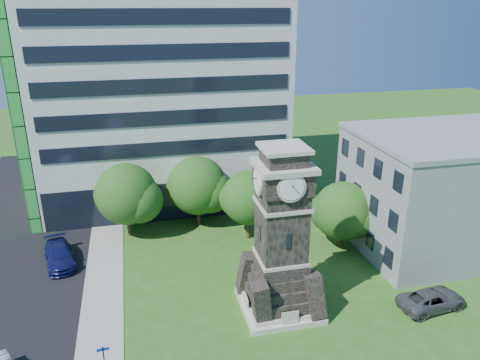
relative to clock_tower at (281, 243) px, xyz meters
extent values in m
plane|color=#295518|center=(-3.00, -2.00, -5.28)|extent=(160.00, 160.00, 0.00)
cube|color=gray|center=(-12.50, 3.00, -5.25)|extent=(3.00, 70.00, 0.06)
cube|color=#BAB3A2|center=(0.00, 0.00, -5.08)|extent=(5.40, 5.40, 0.40)
cube|color=#BAB3A2|center=(0.00, 0.00, -4.73)|extent=(4.80, 4.80, 0.30)
cube|color=black|center=(0.00, 0.00, 1.92)|extent=(3.00, 3.00, 6.40)
cube|color=#BAB3A2|center=(0.00, 0.00, -1.08)|extent=(3.25, 3.25, 0.25)
cube|color=#BAB3A2|center=(0.00, 0.00, 2.92)|extent=(3.25, 3.25, 0.25)
cube|color=black|center=(0.00, -1.52, 0.92)|extent=(0.35, 0.08, 1.10)
cube|color=black|center=(0.00, 0.00, 4.72)|extent=(3.30, 3.30, 1.60)
cube|color=#BAB3A2|center=(0.00, 0.00, 5.62)|extent=(3.70, 3.70, 0.35)
cylinder|color=white|center=(0.00, -1.77, 4.72)|extent=(1.56, 0.06, 1.56)
cylinder|color=white|center=(-1.77, 0.00, 4.72)|extent=(0.06, 1.56, 1.56)
cube|color=black|center=(0.00, 0.00, 6.22)|extent=(2.60, 2.60, 0.90)
cube|color=#BAB3A2|center=(0.00, 0.00, 6.82)|extent=(3.00, 3.00, 0.25)
cube|color=silver|center=(-6.00, 24.00, 8.72)|extent=(25.00, 15.00, 28.00)
cube|color=black|center=(-6.00, 16.80, -3.28)|extent=(24.50, 0.80, 4.00)
cube|color=gray|center=(17.00, 6.00, -0.28)|extent=(15.00, 12.00, 10.00)
cube|color=gray|center=(17.00, 6.00, 4.92)|extent=(15.20, 12.20, 0.40)
imported|color=#12154E|center=(-16.21, 10.10, -4.50)|extent=(3.35, 5.76, 1.57)
imported|color=#4D4D52|center=(10.72, -2.60, -4.58)|extent=(5.31, 2.95, 1.41)
cube|color=black|center=(0.73, -0.37, -4.91)|extent=(0.06, 0.48, 0.74)
cube|color=black|center=(2.53, -0.37, -4.91)|extent=(0.06, 0.48, 0.74)
cube|color=black|center=(1.63, -0.37, -4.81)|extent=(1.90, 0.51, 0.04)
cube|color=black|center=(1.63, -0.14, -4.51)|extent=(1.90, 0.04, 0.42)
cube|color=navy|center=(-11.91, -4.96, -2.59)|extent=(0.69, 0.05, 0.17)
cylinder|color=#332114|center=(-10.35, 13.95, -4.04)|extent=(0.34, 0.34, 2.48)
sphere|color=#1F5C1B|center=(-10.35, 13.95, -1.01)|extent=(5.71, 5.71, 5.71)
sphere|color=#1F5C1B|center=(-9.21, 13.38, -1.49)|extent=(4.28, 4.28, 4.28)
sphere|color=#1F5C1B|center=(-11.35, 14.66, -1.28)|extent=(3.99, 3.99, 3.99)
cylinder|color=#332114|center=(-3.62, 14.89, -4.08)|extent=(0.39, 0.39, 2.40)
sphere|color=#2A601C|center=(-3.62, 14.89, -1.14)|extent=(5.71, 5.71, 5.71)
sphere|color=#2A601C|center=(-2.48, 14.32, -1.61)|extent=(4.28, 4.28, 4.28)
sphere|color=#2A601C|center=(-4.62, 15.61, -1.41)|extent=(4.00, 4.00, 4.00)
cylinder|color=#332114|center=(0.51, 10.92, -4.09)|extent=(0.40, 0.40, 2.38)
sphere|color=#2A5C1B|center=(0.51, 10.92, -1.18)|extent=(4.99, 4.99, 4.99)
sphere|color=#2A5C1B|center=(1.51, 10.42, -1.65)|extent=(3.74, 3.74, 3.74)
sphere|color=#2A5C1B|center=(-0.36, 11.55, -1.45)|extent=(3.49, 3.49, 3.49)
cylinder|color=#332114|center=(8.16, 7.33, -4.25)|extent=(0.32, 0.32, 2.07)
sphere|color=#1F5F1C|center=(8.16, 7.33, -1.72)|extent=(5.22, 5.22, 5.22)
sphere|color=#1F5F1C|center=(9.20, 6.81, -2.12)|extent=(3.91, 3.91, 3.91)
sphere|color=#1F5F1C|center=(7.24, 7.98, -1.95)|extent=(3.65, 3.65, 3.65)
camera|label=1|loc=(-9.28, -27.09, 15.49)|focal=35.00mm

